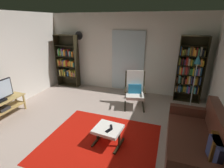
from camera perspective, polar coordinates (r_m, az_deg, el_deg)
name	(u,v)px	position (r m, az deg, el deg)	size (l,w,h in m)	color
ground_plane	(87,138)	(3.87, -8.30, -17.23)	(7.02, 7.02, 0.00)	#B29D91
wall_back	(124,54)	(5.88, 4.15, 10.06)	(5.60, 0.06, 2.60)	silver
glass_door_panel	(128,62)	(5.83, 5.19, 7.44)	(1.10, 0.01, 2.00)	silver
area_rug	(100,142)	(3.72, -3.90, -18.78)	(2.26, 2.04, 0.01)	#BB1309
tv_stand	(1,108)	(5.13, -33.05, -6.60)	(0.40, 1.28, 0.46)	tan
bookshelf_near_tv	(68,62)	(6.59, -14.56, 7.02)	(0.82, 0.30, 1.88)	black
bookshelf_near_sofa	(190,71)	(5.57, 24.46, 4.02)	(0.75, 0.30, 1.96)	black
leather_sofa	(198,144)	(3.53, 26.75, -17.38)	(0.90, 1.79, 0.89)	#52291E
lounge_armchair	(135,88)	(4.91, 7.58, -1.46)	(0.70, 0.77, 1.02)	black
ottoman	(108,131)	(3.51, -1.33, -15.25)	(0.56, 0.53, 0.37)	white
tv_remote	(111,127)	(3.48, -0.22, -14.06)	(0.04, 0.14, 0.02)	black
cell_phone	(109,130)	(3.39, -1.15, -15.20)	(0.07, 0.14, 0.01)	black
floor_lamp_by_shelf	(197,67)	(5.06, 26.32, 5.02)	(0.22, 0.22, 1.52)	#A5A5AD
wall_clock	(79,36)	(6.36, -10.93, 15.55)	(0.29, 0.03, 0.29)	silver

